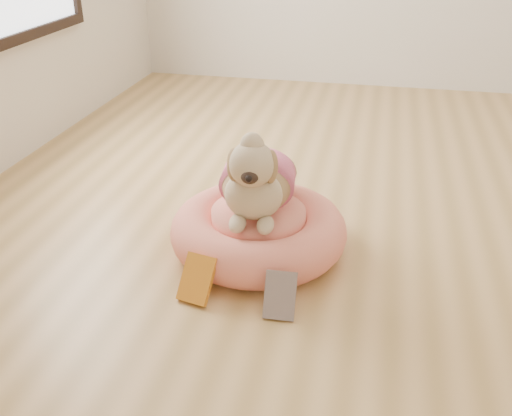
% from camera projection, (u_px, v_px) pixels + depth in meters
% --- Properties ---
extents(floor, '(4.50, 4.50, 0.00)m').
position_uv_depth(floor, '(364.00, 209.00, 2.79)').
color(floor, '#B08749').
rests_on(floor, ground).
extents(pet_bed, '(0.75, 0.75, 0.19)m').
position_uv_depth(pet_bed, '(259.00, 230.00, 2.43)').
color(pet_bed, '#F67160').
rests_on(pet_bed, floor).
extents(dog, '(0.43, 0.58, 0.40)m').
position_uv_depth(dog, '(257.00, 165.00, 2.29)').
color(dog, brown).
rests_on(dog, pet_bed).
extents(book_yellow, '(0.14, 0.15, 0.16)m').
position_uv_depth(book_yellow, '(197.00, 279.00, 2.13)').
color(book_yellow, gold).
rests_on(book_yellow, floor).
extents(book_white, '(0.12, 0.11, 0.16)m').
position_uv_depth(book_white, '(280.00, 295.00, 2.04)').
color(book_white, silver).
rests_on(book_white, floor).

